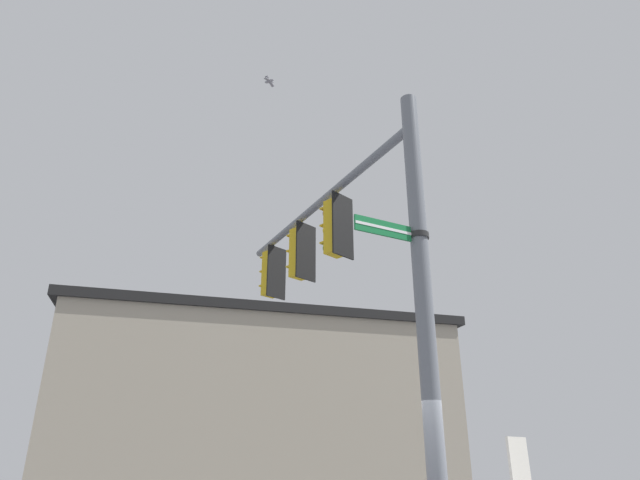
{
  "coord_description": "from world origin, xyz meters",
  "views": [
    {
      "loc": [
        -5.88,
        -3.83,
        1.85
      ],
      "look_at": [
        0.89,
        2.82,
        5.74
      ],
      "focal_mm": 29.8,
      "sensor_mm": 36.0,
      "label": 1
    }
  ],
  "objects_px": {
    "traffic_light_mid_inner": "(300,253)",
    "street_name_sign": "(402,232)",
    "traffic_light_nearest_pole": "(335,228)",
    "bird_flying": "(269,81)",
    "traffic_light_mid_outer": "(271,274)"
  },
  "relations": [
    {
      "from": "traffic_light_mid_outer",
      "to": "traffic_light_mid_inner",
      "type": "bearing_deg",
      "value": -107.49
    },
    {
      "from": "traffic_light_mid_outer",
      "to": "bird_flying",
      "type": "height_order",
      "value": "bird_flying"
    },
    {
      "from": "traffic_light_nearest_pole",
      "to": "traffic_light_mid_outer",
      "type": "xyz_separation_m",
      "value": [
        0.9,
        2.86,
        0.0
      ]
    },
    {
      "from": "traffic_light_mid_inner",
      "to": "traffic_light_mid_outer",
      "type": "distance_m",
      "value": 1.5
    },
    {
      "from": "traffic_light_nearest_pole",
      "to": "traffic_light_mid_outer",
      "type": "bearing_deg",
      "value": 72.51
    },
    {
      "from": "traffic_light_mid_outer",
      "to": "street_name_sign",
      "type": "height_order",
      "value": "traffic_light_mid_outer"
    },
    {
      "from": "street_name_sign",
      "to": "bird_flying",
      "type": "bearing_deg",
      "value": 82.03
    },
    {
      "from": "traffic_light_mid_inner",
      "to": "bird_flying",
      "type": "xyz_separation_m",
      "value": [
        -0.91,
        0.11,
        3.94
      ]
    },
    {
      "from": "traffic_light_mid_outer",
      "to": "bird_flying",
      "type": "xyz_separation_m",
      "value": [
        -1.37,
        -1.32,
        3.94
      ]
    },
    {
      "from": "traffic_light_nearest_pole",
      "to": "bird_flying",
      "type": "bearing_deg",
      "value": 106.78
    },
    {
      "from": "traffic_light_mid_inner",
      "to": "street_name_sign",
      "type": "distance_m",
      "value": 4.0
    },
    {
      "from": "traffic_light_nearest_pole",
      "to": "bird_flying",
      "type": "relative_size",
      "value": 3.8
    },
    {
      "from": "traffic_light_nearest_pole",
      "to": "traffic_light_mid_inner",
      "type": "height_order",
      "value": "same"
    },
    {
      "from": "traffic_light_mid_inner",
      "to": "traffic_light_mid_outer",
      "type": "xyz_separation_m",
      "value": [
        0.45,
        1.43,
        0.0
      ]
    },
    {
      "from": "street_name_sign",
      "to": "bird_flying",
      "type": "distance_m",
      "value": 6.23
    }
  ]
}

